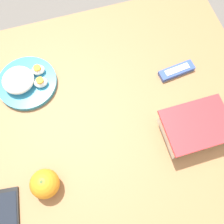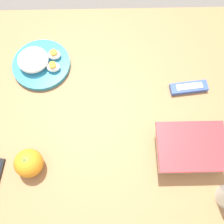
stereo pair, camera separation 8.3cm
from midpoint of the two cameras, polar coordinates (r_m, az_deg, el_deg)
ground_plane at (r=1.60m, az=-3.67°, el=-11.56°), size 10.00×10.00×0.00m
table at (r=0.95m, az=-6.10°, el=-4.24°), size 1.13×0.89×0.78m
food_container at (r=0.83m, az=14.79°, el=-3.86°), size 0.20×0.15×0.07m
orange_fruit at (r=0.79m, az=-17.42°, el=-15.08°), size 0.08×0.08×0.08m
rice_plate at (r=0.94m, az=-20.86°, el=5.95°), size 0.20×0.20×0.06m
candy_bar at (r=0.93m, az=11.43°, el=8.50°), size 0.13×0.05×0.02m
cell_phone at (r=0.86m, az=-24.46°, el=-20.39°), size 0.08×0.16×0.01m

